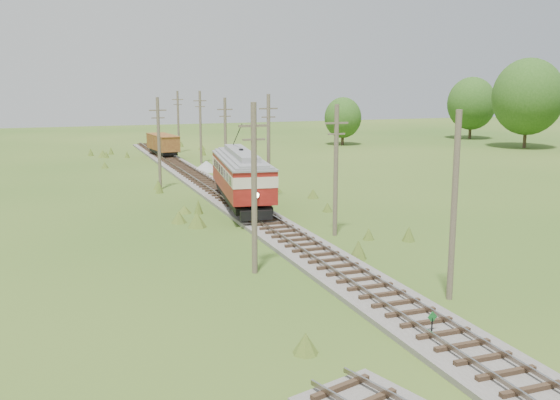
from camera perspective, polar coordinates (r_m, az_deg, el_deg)
name	(u,v)px	position (r m, az deg, el deg)	size (l,w,h in m)	color
ground	(459,351)	(25.12, 16.01, -13.16)	(260.00, 260.00, 0.00)	#285419
railbed_main	(223,195)	(55.05, -5.21, 0.46)	(3.60, 96.00, 0.57)	#605B54
switch_marker	(432,322)	(25.90, 13.74, -10.79)	(0.45, 0.06, 1.08)	black
streetcar	(241,174)	(49.27, -3.56, 2.41)	(5.10, 13.86, 6.27)	black
gondola	(163,143)	(84.44, -10.66, 5.11)	(3.29, 7.86, 2.53)	black
gravel_pile	(208,166)	(71.15, -6.62, 3.08)	(3.26, 3.45, 1.18)	gray
utility_pole_r_1	(454,207)	(29.44, 15.63, -0.62)	(0.30, 0.30, 8.80)	brown
utility_pole_r_2	(336,169)	(40.61, 5.13, 2.83)	(1.60, 0.30, 8.60)	brown
utility_pole_r_3	(269,147)	(52.51, -1.05, 4.90)	(1.60, 0.30, 9.00)	brown
utility_pole_r_4	(225,138)	(64.85, -5.01, 5.71)	(1.60, 0.30, 8.40)	brown
utility_pole_r_5	(201,127)	(77.50, -7.28, 6.68)	(1.60, 0.30, 8.90)	brown
utility_pole_r_6	(178,121)	(90.16, -9.28, 7.13)	(1.60, 0.30, 8.70)	brown
utility_pole_l_a	(254,187)	(32.32, -2.38, 1.17)	(1.60, 0.30, 9.00)	brown
utility_pole_l_b	(159,142)	(59.36, -11.01, 5.19)	(1.60, 0.30, 8.60)	brown
tree_right_4	(528,97)	(102.22, 21.72, 8.77)	(10.50, 10.50, 13.53)	#38281C
tree_right_5	(472,103)	(115.90, 17.11, 8.43)	(8.40, 8.40, 10.82)	#38281C
tree_mid_b	(343,118)	(100.62, 5.77, 7.50)	(5.88, 5.88, 7.57)	#38281C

